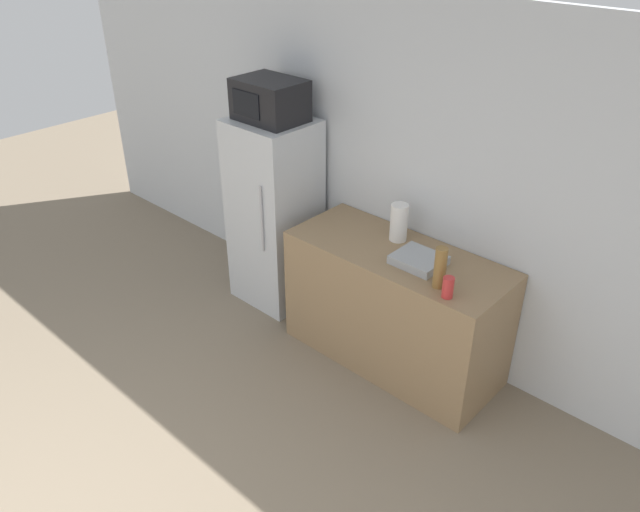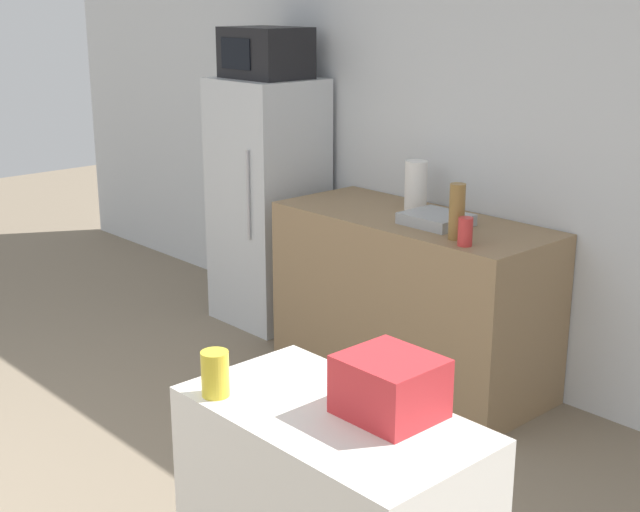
{
  "view_description": "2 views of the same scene",
  "coord_description": "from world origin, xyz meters",
  "px_view_note": "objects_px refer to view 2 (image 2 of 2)",
  "views": [
    {
      "loc": [
        2.31,
        -0.12,
        3.12
      ],
      "look_at": [
        0.07,
        2.31,
        1.18
      ],
      "focal_mm": 35.0,
      "sensor_mm": 36.0,
      "label": 1
    },
    {
      "loc": [
        3.3,
        -0.54,
        2.11
      ],
      "look_at": [
        0.43,
        2.09,
        0.96
      ],
      "focal_mm": 50.0,
      "sensor_mm": 36.0,
      "label": 2
    }
  ],
  "objects_px": {
    "refrigerator": "(268,203)",
    "paper_towel_roll": "(416,185)",
    "bottle_short": "(465,232)",
    "basket": "(390,386)",
    "jar": "(215,374)",
    "microwave": "(266,53)",
    "bottle_tall": "(457,212)"
  },
  "relations": [
    {
      "from": "refrigerator",
      "to": "paper_towel_roll",
      "type": "height_order",
      "value": "refrigerator"
    },
    {
      "from": "refrigerator",
      "to": "bottle_short",
      "type": "height_order",
      "value": "refrigerator"
    },
    {
      "from": "basket",
      "to": "jar",
      "type": "xyz_separation_m",
      "value": [
        -0.37,
        -0.25,
        -0.02
      ]
    },
    {
      "from": "refrigerator",
      "to": "microwave",
      "type": "height_order",
      "value": "microwave"
    },
    {
      "from": "paper_towel_roll",
      "to": "basket",
      "type": "bearing_deg",
      "value": -49.68
    },
    {
      "from": "refrigerator",
      "to": "paper_towel_roll",
      "type": "relative_size",
      "value": 5.77
    },
    {
      "from": "jar",
      "to": "refrigerator",
      "type": "bearing_deg",
      "value": 138.66
    },
    {
      "from": "refrigerator",
      "to": "microwave",
      "type": "xyz_separation_m",
      "value": [
        -0.0,
        -0.0,
        0.96
      ]
    },
    {
      "from": "refrigerator",
      "to": "paper_towel_roll",
      "type": "xyz_separation_m",
      "value": [
        1.16,
        0.13,
        0.28
      ]
    },
    {
      "from": "jar",
      "to": "microwave",
      "type": "bearing_deg",
      "value": 138.68
    },
    {
      "from": "bottle_tall",
      "to": "paper_towel_roll",
      "type": "distance_m",
      "value": 0.65
    },
    {
      "from": "bottle_tall",
      "to": "paper_towel_roll",
      "type": "relative_size",
      "value": 1.01
    },
    {
      "from": "bottle_tall",
      "to": "bottle_short",
      "type": "height_order",
      "value": "bottle_tall"
    },
    {
      "from": "microwave",
      "to": "paper_towel_roll",
      "type": "relative_size",
      "value": 1.87
    },
    {
      "from": "microwave",
      "to": "bottle_tall",
      "type": "height_order",
      "value": "microwave"
    },
    {
      "from": "jar",
      "to": "bottle_short",
      "type": "bearing_deg",
      "value": 112.55
    },
    {
      "from": "refrigerator",
      "to": "basket",
      "type": "height_order",
      "value": "refrigerator"
    },
    {
      "from": "basket",
      "to": "paper_towel_roll",
      "type": "distance_m",
      "value": 2.97
    },
    {
      "from": "refrigerator",
      "to": "basket",
      "type": "relative_size",
      "value": 7.1
    },
    {
      "from": "refrigerator",
      "to": "bottle_tall",
      "type": "distance_m",
      "value": 1.76
    },
    {
      "from": "basket",
      "to": "jar",
      "type": "relative_size",
      "value": 1.9
    },
    {
      "from": "microwave",
      "to": "paper_towel_roll",
      "type": "bearing_deg",
      "value": 6.31
    },
    {
      "from": "jar",
      "to": "paper_towel_roll",
      "type": "bearing_deg",
      "value": 121.65
    },
    {
      "from": "basket",
      "to": "refrigerator",
      "type": "bearing_deg",
      "value": 145.28
    },
    {
      "from": "refrigerator",
      "to": "bottle_short",
      "type": "relative_size",
      "value": 11.45
    },
    {
      "from": "microwave",
      "to": "basket",
      "type": "distance_m",
      "value": 3.79
    },
    {
      "from": "microwave",
      "to": "jar",
      "type": "height_order",
      "value": "microwave"
    },
    {
      "from": "bottle_tall",
      "to": "basket",
      "type": "height_order",
      "value": "basket"
    },
    {
      "from": "bottle_tall",
      "to": "paper_towel_roll",
      "type": "height_order",
      "value": "bottle_tall"
    },
    {
      "from": "refrigerator",
      "to": "basket",
      "type": "distance_m",
      "value": 3.77
    },
    {
      "from": "bottle_short",
      "to": "basket",
      "type": "xyz_separation_m",
      "value": [
        1.25,
        -1.87,
        0.19
      ]
    },
    {
      "from": "basket",
      "to": "paper_towel_roll",
      "type": "xyz_separation_m",
      "value": [
        -1.92,
        2.26,
        -0.12
      ]
    }
  ]
}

